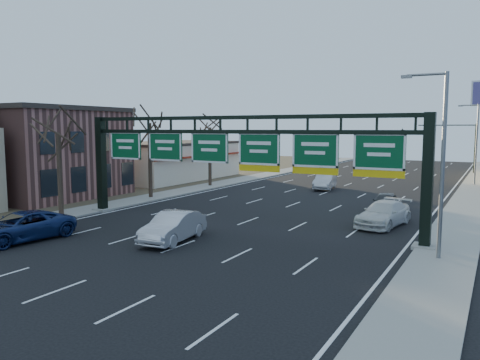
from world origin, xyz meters
The scene contains 19 objects.
ground centered at (0.00, 0.00, 0.00)m, with size 160.00×160.00×0.00m, color black.
sidewalk_left centered at (-12.80, 20.00, 0.06)m, with size 3.00×120.00×0.12m, color gray.
sidewalk_right centered at (12.80, 20.00, 0.06)m, with size 3.00×120.00×0.12m, color gray.
dirt_strip_left centered at (-25.00, 20.00, 0.03)m, with size 21.00×120.00×0.06m, color #473D2B.
lane_markings centered at (0.00, 20.00, 0.01)m, with size 21.60×120.00×0.01m, color white.
sign_gantry centered at (0.16, 8.00, 4.63)m, with size 24.60×1.20×7.20m.
brick_block centered at (-21.50, 11.00, 4.16)m, with size 10.40×12.40×8.30m.
cream_strip centered at (-21.48, 29.00, 2.36)m, with size 10.90×18.40×4.70m.
tree_gantry centered at (-12.80, 5.00, 7.11)m, with size 3.60×3.60×8.48m.
tree_mid centered at (-12.80, 15.00, 7.85)m, with size 3.60×3.60×9.24m.
tree_far centered at (-12.80, 25.00, 7.48)m, with size 3.60×3.60×8.86m.
streetlight_near centered at (12.47, 6.00, 5.08)m, with size 2.15×0.22×9.00m.
streetlight_far centered at (12.47, 40.00, 5.08)m, with size 2.15×0.22×9.00m.
traffic_signal_mast centered at (5.69, 55.00, 5.50)m, with size 10.16×0.54×7.00m.
car_blue_suv centered at (-8.58, -1.31, 0.82)m, with size 2.72×5.89×1.64m, color navy.
car_silver_sedan centered at (-0.98, 2.83, 0.83)m, with size 1.77×5.06×1.67m, color silver.
car_white_wagon centered at (8.49, 12.93, 0.79)m, with size 2.22×5.47×1.59m, color silver.
car_grey_far centered at (7.47, 18.29, 0.74)m, with size 1.74×4.33×1.47m, color #393C3E.
car_silver_distant centered at (-0.97, 28.89, 0.82)m, with size 1.74×4.99×1.64m, color #B7B8BD.
Camera 1 is at (14.96, -17.99, 6.37)m, focal length 35.00 mm.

